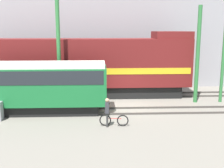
{
  "coord_description": "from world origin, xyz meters",
  "views": [
    {
      "loc": [
        -2.01,
        -20.06,
        5.69
      ],
      "look_at": [
        -1.12,
        -0.15,
        1.8
      ],
      "focal_mm": 45.0,
      "sensor_mm": 36.0,
      "label": 1
    }
  ],
  "objects_px": {
    "streetcar": "(39,85)",
    "utility_pole_right": "(224,50)",
    "person": "(107,109)",
    "bicycle": "(114,120)",
    "utility_pole_center": "(198,55)",
    "utility_pole_left": "(58,45)",
    "freight_locomotive": "(80,67)"
  },
  "relations": [
    {
      "from": "bicycle",
      "to": "utility_pole_left",
      "type": "relative_size",
      "value": 0.19
    },
    {
      "from": "person",
      "to": "utility_pole_left",
      "type": "distance_m",
      "value": 7.35
    },
    {
      "from": "utility_pole_center",
      "to": "utility_pole_right",
      "type": "xyz_separation_m",
      "value": [
        2.03,
        0.0,
        0.38
      ]
    },
    {
      "from": "utility_pole_center",
      "to": "utility_pole_left",
      "type": "bearing_deg",
      "value": 180.0
    },
    {
      "from": "utility_pole_left",
      "to": "person",
      "type": "bearing_deg",
      "value": -57.33
    },
    {
      "from": "freight_locomotive",
      "to": "utility_pole_center",
      "type": "bearing_deg",
      "value": -14.66
    },
    {
      "from": "bicycle",
      "to": "utility_pole_center",
      "type": "bearing_deg",
      "value": 38.39
    },
    {
      "from": "freight_locomotive",
      "to": "bicycle",
      "type": "xyz_separation_m",
      "value": [
        2.53,
        -7.77,
        -2.23
      ]
    },
    {
      "from": "person",
      "to": "utility_pole_right",
      "type": "height_order",
      "value": "utility_pole_right"
    },
    {
      "from": "utility_pole_center",
      "to": "utility_pole_right",
      "type": "height_order",
      "value": "utility_pole_right"
    },
    {
      "from": "freight_locomotive",
      "to": "utility_pole_left",
      "type": "height_order",
      "value": "utility_pole_left"
    },
    {
      "from": "bicycle",
      "to": "utility_pole_left",
      "type": "bearing_deg",
      "value": 126.12
    },
    {
      "from": "bicycle",
      "to": "utility_pole_right",
      "type": "bearing_deg",
      "value": 31.34
    },
    {
      "from": "utility_pole_right",
      "to": "bicycle",
      "type": "bearing_deg",
      "value": -148.66
    },
    {
      "from": "streetcar",
      "to": "person",
      "type": "distance_m",
      "value": 5.57
    },
    {
      "from": "freight_locomotive",
      "to": "bicycle",
      "type": "height_order",
      "value": "freight_locomotive"
    },
    {
      "from": "person",
      "to": "utility_pole_center",
      "type": "xyz_separation_m",
      "value": [
        7.15,
        5.45,
        2.68
      ]
    },
    {
      "from": "freight_locomotive",
      "to": "person",
      "type": "bearing_deg",
      "value": -74.92
    },
    {
      "from": "streetcar",
      "to": "utility_pole_right",
      "type": "xyz_separation_m",
      "value": [
        13.76,
        2.42,
        2.12
      ]
    },
    {
      "from": "person",
      "to": "utility_pole_right",
      "type": "xyz_separation_m",
      "value": [
        9.18,
        5.45,
        3.06
      ]
    },
    {
      "from": "utility_pole_right",
      "to": "person",
      "type": "bearing_deg",
      "value": -149.3
    },
    {
      "from": "utility_pole_center",
      "to": "freight_locomotive",
      "type": "bearing_deg",
      "value": 165.34
    },
    {
      "from": "person",
      "to": "utility_pole_right",
      "type": "relative_size",
      "value": 0.21
    },
    {
      "from": "streetcar",
      "to": "utility_pole_center",
      "type": "xyz_separation_m",
      "value": [
        11.73,
        2.42,
        1.74
      ]
    },
    {
      "from": "bicycle",
      "to": "utility_pole_left",
      "type": "distance_m",
      "value": 7.83
    },
    {
      "from": "freight_locomotive",
      "to": "utility_pole_center",
      "type": "distance_m",
      "value": 9.65
    },
    {
      "from": "utility_pole_left",
      "to": "utility_pole_right",
      "type": "relative_size",
      "value": 1.1
    },
    {
      "from": "person",
      "to": "utility_pole_center",
      "type": "distance_m",
      "value": 9.38
    },
    {
      "from": "streetcar",
      "to": "utility_pole_left",
      "type": "height_order",
      "value": "utility_pole_left"
    },
    {
      "from": "utility_pole_right",
      "to": "streetcar",
      "type": "bearing_deg",
      "value": -170.01
    },
    {
      "from": "streetcar",
      "to": "bicycle",
      "type": "xyz_separation_m",
      "value": [
        4.99,
        -2.92,
        -1.65
      ]
    },
    {
      "from": "bicycle",
      "to": "utility_pole_right",
      "type": "relative_size",
      "value": 0.21
    }
  ]
}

